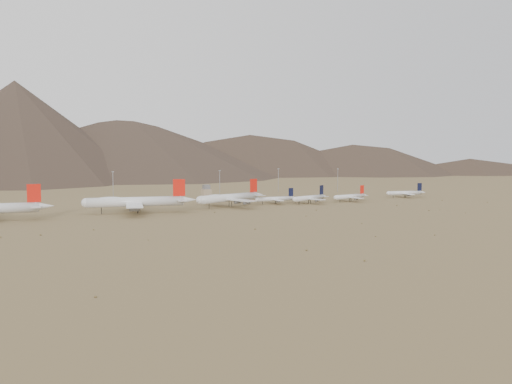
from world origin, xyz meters
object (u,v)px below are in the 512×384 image
widebody_east (230,198)px  narrowbody_b (310,198)px  control_tower (206,192)px  widebody_centre (136,202)px  narrowbody_a (276,199)px

widebody_east → narrowbody_b: 70.95m
widebody_east → control_tower: bearing=61.6°
widebody_east → control_tower: 90.36m
widebody_east → control_tower: widebody_east is taller
widebody_centre → widebody_east: size_ratio=1.14×
narrowbody_a → control_tower: size_ratio=3.22×
widebody_east → control_tower: (16.03, 88.91, -1.89)m
widebody_centre → narrowbody_b: size_ratio=1.82×
narrowbody_a → widebody_east: bearing=-168.9°
widebody_east → narrowbody_a: size_ratio=1.76×
widebody_centre → control_tower: widebody_centre is taller
widebody_east → narrowbody_b: widebody_east is taller
widebody_east → narrowbody_b: size_ratio=1.59×
widebody_centre → control_tower: size_ratio=6.45×
narrowbody_b → control_tower: bearing=102.2°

